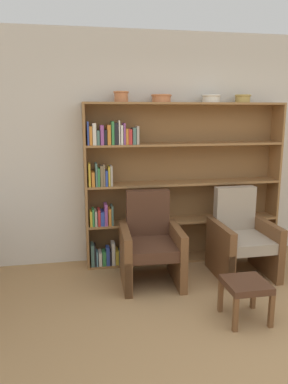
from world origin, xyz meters
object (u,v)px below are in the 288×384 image
at_px(bowl_terracotta, 121,96).
at_px(bowl_slate, 211,98).
at_px(bowl_olive, 161,98).
at_px(bookshelf, 168,184).
at_px(armchair_leather, 151,245).
at_px(bowl_brass, 243,98).
at_px(armchair_cushioned, 241,239).
at_px(footstool, 246,288).

distance_m(bowl_terracotta, bowl_slate, 1.07).
height_order(bowl_terracotta, bowl_olive, bowl_terracotta).
distance_m(bookshelf, armchair_leather, 0.85).
bearing_deg(bowl_brass, armchair_cushioned, -108.20).
bearing_deg(bowl_terracotta, bowl_slate, 0.00).
height_order(bowl_slate, footstool, bowl_slate).
height_order(bowl_brass, footstool, bowl_brass).
bearing_deg(bowl_slate, armchair_cushioned, -67.33).
height_order(bookshelf, bowl_olive, bowl_olive).
relative_size(bowl_terracotta, bowl_slate, 0.77).
relative_size(bowl_olive, bowl_slate, 1.04).
distance_m(bowl_slate, footstool, 2.24).
bearing_deg(armchair_cushioned, footstool, 67.00).
xyz_separation_m(bowl_terracotta, armchair_cushioned, (1.29, -0.53, -1.59)).
relative_size(bowl_olive, footstool, 0.65).
distance_m(bowl_brass, footstool, 2.31).
height_order(bookshelf, armchair_leather, bookshelf).
distance_m(bowl_brass, armchair_leather, 2.07).
bearing_deg(bookshelf, bowl_terracotta, -177.34).
bearing_deg(bookshelf, footstool, -77.49).
relative_size(bowl_terracotta, bowl_brass, 0.90).
distance_m(bowl_terracotta, bowl_olive, 0.47).
bearing_deg(footstool, bookshelf, 102.51).
height_order(bowl_slate, armchair_leather, bowl_slate).
bearing_deg(armchair_cushioned, bowl_slate, -67.74).
xyz_separation_m(bookshelf, footstool, (0.33, -1.50, -0.66)).
bearing_deg(bowl_slate, bowl_olive, 180.00).
bearing_deg(bowl_terracotta, bowl_olive, 0.00).
bearing_deg(bowl_terracotta, armchair_cushioned, -22.50).
relative_size(bookshelf, bowl_terracotta, 13.61).
bearing_deg(bowl_slate, bowl_terracotta, 180.00).
distance_m(bowl_olive, footstool, 2.28).
bearing_deg(bowl_brass, armchair_leather, -156.57).
height_order(bowl_slate, armchair_cushioned, bowl_slate).
bearing_deg(bowl_terracotta, armchair_leather, -66.50).
bearing_deg(bowl_slate, bowl_brass, 0.00).
distance_m(armchair_leather, armchair_cushioned, 1.06).
xyz_separation_m(bowl_olive, footstool, (0.43, -1.47, -1.68)).
bearing_deg(bowl_brass, bookshelf, 178.32).
distance_m(bowl_olive, armchair_cushioned, 1.85).
xyz_separation_m(bowl_terracotta, armchair_leather, (0.23, -0.53, -1.59)).
bearing_deg(armchair_leather, bowl_terracotta, -63.64).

